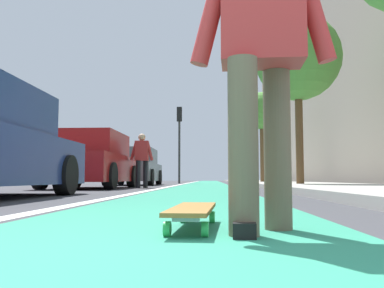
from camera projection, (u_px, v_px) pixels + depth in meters
name	position (u px, v px, depth m)	size (l,w,h in m)	color
ground_plane	(202.00, 189.00, 10.92)	(80.00, 80.00, 0.00)	#38383D
bike_lane_paint	(207.00, 183.00, 24.86)	(56.00, 1.93, 0.00)	#288466
lane_stripe_white	(184.00, 184.00, 20.93)	(52.00, 0.16, 0.01)	silver
sidewalk_curb	(278.00, 183.00, 18.75)	(52.00, 3.20, 0.12)	#9E9B93
building_facade	(318.00, 83.00, 23.04)	(40.00, 1.20, 10.95)	gray
skateboard	(193.00, 211.00, 2.19)	(0.85, 0.25, 0.11)	green
skater_person	(261.00, 41.00, 2.10)	(0.45, 0.72, 1.64)	brown
parked_car_mid	(91.00, 162.00, 11.40)	(4.13, 1.99, 1.49)	maroon
parked_car_far	(134.00, 168.00, 17.24)	(4.50, 1.93, 1.48)	#4C5156
traffic_light	(179.00, 130.00, 23.60)	(0.33, 0.28, 4.25)	#2D2D2D
street_tree_mid	(298.00, 58.00, 12.36)	(2.50, 2.50, 5.03)	brown
street_tree_far	(262.00, 112.00, 20.98)	(1.85, 1.85, 4.54)	brown
pedestrian_distant	(142.00, 157.00, 11.96)	(0.43, 0.67, 1.53)	black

